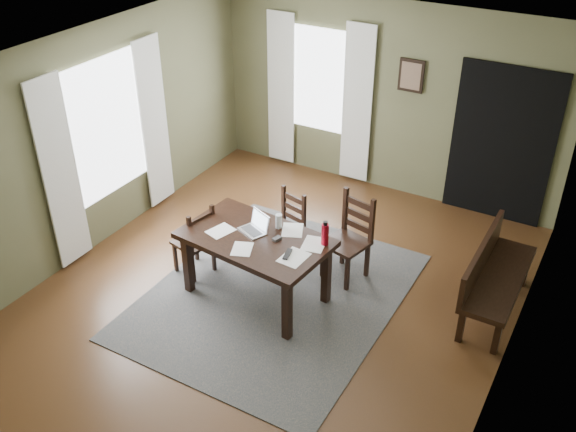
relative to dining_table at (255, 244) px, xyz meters
The scene contains 26 objects.
ground 0.74m from the dining_table, 31.22° to the left, with size 5.00×6.00×0.01m.
room_shell 1.12m from the dining_table, 31.22° to the left, with size 5.02×6.02×2.71m.
rug 0.73m from the dining_table, 31.22° to the left, with size 2.60×3.20×0.01m.
dining_table is the anchor object (origin of this frame).
chair_end 0.88m from the dining_table, behind, with size 0.47×0.47×0.90m.
chair_back_left 0.85m from the dining_table, 95.53° to the left, with size 0.48×0.48×0.89m.
chair_back_right 1.15m from the dining_table, 50.38° to the left, with size 0.55×0.55×1.04m.
bench 2.55m from the dining_table, 24.37° to the left, with size 0.48×1.50×0.85m.
laptop 0.20m from the dining_table, 117.94° to the left, with size 0.37×0.33×0.20m.
computer_mouse 0.27m from the dining_table, 14.57° to the left, with size 0.06×0.10×0.03m, color #3F3F42.
tv_remote 0.50m from the dining_table, 14.78° to the right, with size 0.05×0.19×0.02m, color black.
drinking_glass 0.36m from the dining_table, 65.74° to the left, with size 0.07×0.07×0.16m, color silver.
water_bottle 0.79m from the dining_table, 18.85° to the left, with size 0.10×0.10×0.28m.
paper_a 0.41m from the dining_table, 167.05° to the right, with size 0.22×0.28×0.00m, color white.
paper_b 0.57m from the dining_table, 13.57° to the right, with size 0.24×0.32×0.00m, color white.
paper_c 0.43m from the dining_table, 47.48° to the left, with size 0.22×0.29×0.00m, color white.
paper_d 0.65m from the dining_table, 16.69° to the left, with size 0.23×0.30×0.00m, color white.
paper_e 0.28m from the dining_table, 88.76° to the right, with size 0.20×0.27×0.00m, color white.
window_left 2.43m from the dining_table, behind, with size 0.01×1.30×1.70m.
window_back 3.27m from the dining_table, 105.02° to the left, with size 1.00×0.01×1.50m.
curtain_left_near 2.37m from the dining_table, 167.21° to the right, with size 0.03×0.48×2.30m.
curtain_left_far 2.58m from the dining_table, 153.57° to the left, with size 0.03×0.48×2.30m.
curtain_back_left 3.41m from the dining_table, 115.38° to the left, with size 0.44×0.03×2.30m.
curtain_back_right 3.09m from the dining_table, 93.85° to the left, with size 0.44×0.03×2.30m.
framed_picture 3.29m from the dining_table, 80.31° to the left, with size 0.34×0.03×0.44m.
doorway_back 3.59m from the dining_table, 59.32° to the left, with size 1.30×0.03×2.10m.
Camera 1 is at (2.97, -4.92, 4.59)m, focal length 40.00 mm.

